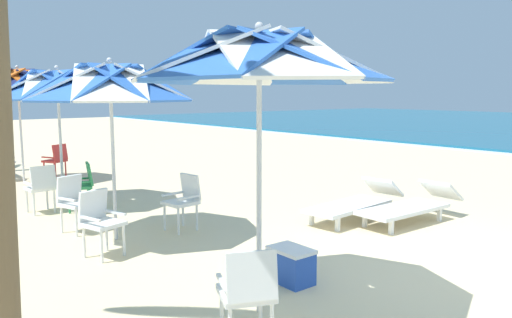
% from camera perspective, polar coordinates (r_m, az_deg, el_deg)
% --- Properties ---
extents(ground_plane, '(80.00, 80.00, 0.00)m').
position_cam_1_polar(ground_plane, '(6.35, 24.41, -12.52)').
color(ground_plane, beige).
extents(beach_umbrella_0, '(2.44, 2.44, 2.75)m').
position_cam_1_polar(beach_umbrella_0, '(4.57, 0.37, 11.39)').
color(beach_umbrella_0, silver).
rests_on(beach_umbrella_0, ground).
extents(plastic_chair_0, '(0.60, 0.58, 0.87)m').
position_cam_1_polar(plastic_chair_0, '(4.21, -0.94, -14.95)').
color(plastic_chair_0, white).
rests_on(plastic_chair_0, ground).
extents(beach_umbrella_1, '(2.36, 2.36, 2.61)m').
position_cam_1_polar(beach_umbrella_1, '(7.23, -16.55, 8.26)').
color(beach_umbrella_1, silver).
rests_on(beach_umbrella_1, ground).
extents(plastic_chair_1, '(0.57, 0.54, 0.87)m').
position_cam_1_polar(plastic_chair_1, '(6.73, -17.67, -6.63)').
color(plastic_chair_1, white).
rests_on(plastic_chair_1, ground).
extents(plastic_chair_2, '(0.49, 0.51, 0.87)m').
position_cam_1_polar(plastic_chair_2, '(7.72, -8.36, -4.54)').
color(plastic_chair_2, white).
rests_on(plastic_chair_2, ground).
extents(plastic_chair_3, '(0.58, 0.55, 0.87)m').
position_cam_1_polar(plastic_chair_3, '(8.02, -20.25, -4.47)').
color(plastic_chair_3, white).
rests_on(plastic_chair_3, ground).
extents(beach_umbrella_2, '(2.40, 2.40, 2.62)m').
position_cam_1_polar(beach_umbrella_2, '(9.79, -22.04, 7.77)').
color(beach_umbrella_2, silver).
rests_on(beach_umbrella_2, ground).
extents(plastic_chair_4, '(0.54, 0.56, 0.87)m').
position_cam_1_polar(plastic_chair_4, '(9.44, -19.51, -2.67)').
color(plastic_chair_4, '#2D8C4C').
rests_on(plastic_chair_4, ground).
extents(plastic_chair_5, '(0.50, 0.47, 0.87)m').
position_cam_1_polar(plastic_chair_5, '(9.46, -23.66, -2.85)').
color(plastic_chair_5, white).
rests_on(plastic_chair_5, ground).
extents(beach_umbrella_3, '(2.04, 2.04, 2.76)m').
position_cam_1_polar(beach_umbrella_3, '(12.80, -25.93, 8.15)').
color(beach_umbrella_3, silver).
rests_on(beach_umbrella_3, ground).
extents(plastic_chair_6, '(0.61, 0.59, 0.87)m').
position_cam_1_polar(plastic_chair_6, '(13.18, -22.15, 0.03)').
color(plastic_chair_6, red).
rests_on(plastic_chair_6, ground).
extents(plastic_chair_7, '(0.58, 0.60, 0.87)m').
position_cam_1_polar(plastic_chair_7, '(13.31, -27.46, -0.20)').
color(plastic_chair_7, white).
rests_on(plastic_chair_7, ground).
extents(sun_lounger_2, '(0.69, 2.16, 0.62)m').
position_cam_1_polar(sun_lounger_2, '(8.51, 17.55, -5.15)').
color(sun_lounger_2, white).
rests_on(sun_lounger_2, ground).
extents(sun_lounger_3, '(0.82, 2.19, 0.62)m').
position_cam_1_polar(sun_lounger_3, '(8.51, 11.46, -4.94)').
color(sun_lounger_3, white).
rests_on(sun_lounger_3, ground).
extents(cooler_box, '(0.50, 0.34, 0.40)m').
position_cam_1_polar(cooler_box, '(5.64, 4.11, -12.19)').
color(cooler_box, blue).
rests_on(cooler_box, ground).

